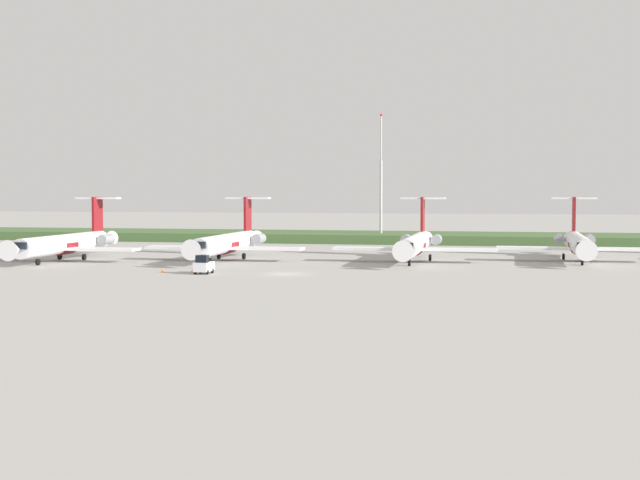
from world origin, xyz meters
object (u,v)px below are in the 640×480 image
(regional_jet_fifth, at_px, (578,243))
(safety_cone_mid_marker, at_px, (193,270))
(antenna_mast, at_px, (381,189))
(baggage_tug, at_px, (203,265))
(regional_jet_second, at_px, (66,243))
(regional_jet_third, at_px, (228,242))
(regional_jet_fourth, at_px, (416,243))
(safety_cone_front_marker, at_px, (162,270))

(regional_jet_fifth, relative_size, safety_cone_mid_marker, 56.36)
(antenna_mast, distance_m, baggage_tug, 72.78)
(regional_jet_second, distance_m, regional_jet_third, 22.93)
(regional_jet_fourth, relative_size, safety_cone_front_marker, 56.36)
(regional_jet_third, height_order, regional_jet_fourth, same)
(regional_jet_second, height_order, safety_cone_mid_marker, regional_jet_second)
(regional_jet_fifth, height_order, safety_cone_mid_marker, regional_jet_fifth)
(baggage_tug, bearing_deg, safety_cone_front_marker, 176.18)
(regional_jet_second, height_order, regional_jet_fifth, same)
(regional_jet_second, bearing_deg, regional_jet_third, 15.21)
(regional_jet_third, bearing_deg, safety_cone_mid_marker, -84.62)
(regional_jet_third, height_order, antenna_mast, antenna_mast)
(antenna_mast, relative_size, safety_cone_mid_marker, 44.80)
(regional_jet_fifth, bearing_deg, antenna_mast, 129.53)
(regional_jet_third, height_order, regional_jet_fifth, same)
(antenna_mast, bearing_deg, regional_jet_third, -107.07)
(regional_jet_second, xyz_separation_m, regional_jet_fifth, (71.42, 14.61, 0.00))
(safety_cone_mid_marker, bearing_deg, regional_jet_second, 149.12)
(regional_jet_fifth, height_order, safety_cone_front_marker, regional_jet_fifth)
(safety_cone_front_marker, height_order, safety_cone_mid_marker, same)
(regional_jet_second, bearing_deg, antenna_mast, 56.17)
(regional_jet_second, xyz_separation_m, antenna_mast, (37.42, 55.82, 7.67))
(regional_jet_fifth, bearing_deg, safety_cone_front_marker, -149.82)
(regional_jet_second, bearing_deg, safety_cone_mid_marker, -30.88)
(regional_jet_third, relative_size, safety_cone_mid_marker, 56.36)
(regional_jet_third, height_order, safety_cone_front_marker, regional_jet_third)
(baggage_tug, height_order, safety_cone_mid_marker, baggage_tug)
(regional_jet_fourth, bearing_deg, safety_cone_mid_marker, -136.94)
(safety_cone_front_marker, bearing_deg, baggage_tug, -3.82)
(antenna_mast, xyz_separation_m, baggage_tug, (-11.63, -71.25, -9.20))
(regional_jet_fifth, bearing_deg, safety_cone_mid_marker, -148.53)
(antenna_mast, relative_size, safety_cone_front_marker, 44.80)
(regional_jet_third, bearing_deg, antenna_mast, 72.93)
(regional_jet_fifth, distance_m, antenna_mast, 53.98)
(safety_cone_front_marker, bearing_deg, regional_jet_fifth, 30.18)
(regional_jet_second, height_order, baggage_tug, regional_jet_second)
(safety_cone_mid_marker, bearing_deg, regional_jet_fourth, 43.06)
(baggage_tug, distance_m, safety_cone_front_marker, 5.46)
(regional_jet_third, xyz_separation_m, regional_jet_fourth, (26.76, 2.81, 0.00))
(regional_jet_fourth, relative_size, baggage_tug, 9.69)
(regional_jet_second, height_order, safety_cone_front_marker, regional_jet_second)
(regional_jet_third, distance_m, baggage_tug, 21.81)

